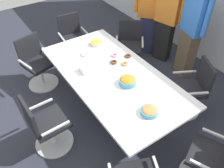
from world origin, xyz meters
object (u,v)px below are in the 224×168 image
(office_chair_4, at_px, (46,126))
(donut_platter, at_px, (120,60))
(office_chair_1, at_px, (129,48))
(person_standing_2, at_px, (193,27))
(office_chair_2, at_px, (73,41))
(snack_bowl_chips_orange, at_px, (128,81))
(person_standing_0, at_px, (149,13))
(conference_table, at_px, (112,80))
(office_chair_3, at_px, (38,65))
(person_standing_1, at_px, (167,18))
(snack_bowl_cookies, at_px, (149,111))
(office_chair_0, at_px, (191,90))
(office_chair_6, at_px, (213,161))
(plate_stack, at_px, (87,53))
(napkin_pile, at_px, (86,69))
(snack_bowl_chips_yellow, at_px, (97,42))

(office_chair_4, bearing_deg, donut_platter, 99.10)
(office_chair_1, relative_size, person_standing_2, 0.49)
(office_chair_2, relative_size, snack_bowl_chips_orange, 3.83)
(person_standing_0, xyz_separation_m, snack_bowl_chips_orange, (1.34, -1.54, -0.08))
(office_chair_4, relative_size, person_standing_2, 0.49)
(conference_table, bearing_deg, office_chair_3, -151.37)
(person_standing_1, xyz_separation_m, snack_bowl_chips_orange, (0.96, -1.64, -0.09))
(person_standing_1, bearing_deg, snack_bowl_cookies, 116.64)
(office_chair_0, relative_size, person_standing_2, 0.49)
(office_chair_1, relative_size, office_chair_4, 1.00)
(office_chair_6, bearing_deg, office_chair_3, 84.98)
(office_chair_1, height_order, office_chair_4, same)
(office_chair_1, height_order, plate_stack, office_chair_1)
(office_chair_2, height_order, napkin_pile, office_chair_2)
(office_chair_3, distance_m, person_standing_1, 2.53)
(person_standing_1, bearing_deg, snack_bowl_chips_yellow, 70.05)
(office_chair_3, relative_size, snack_bowl_cookies, 4.25)
(person_standing_1, bearing_deg, office_chair_6, 134.29)
(person_standing_1, height_order, donut_platter, person_standing_1)
(office_chair_2, bearing_deg, person_standing_1, 151.02)
(office_chair_3, bearing_deg, office_chair_4, 58.76)
(snack_bowl_chips_orange, bearing_deg, plate_stack, -173.43)
(snack_bowl_cookies, distance_m, plate_stack, 1.51)
(office_chair_6, bearing_deg, person_standing_0, 40.25)
(donut_platter, relative_size, napkin_pile, 2.30)
(snack_bowl_cookies, bearing_deg, conference_table, 176.31)
(person_standing_2, bearing_deg, person_standing_1, 13.86)
(snack_bowl_chips_yellow, height_order, donut_platter, snack_bowl_chips_yellow)
(person_standing_0, height_order, snack_bowl_cookies, person_standing_0)
(conference_table, xyz_separation_m, office_chair_3, (-1.29, -0.71, -0.22))
(office_chair_2, xyz_separation_m, plate_stack, (1.04, -0.25, 0.36))
(office_chair_0, height_order, person_standing_1, person_standing_1)
(snack_bowl_chips_yellow, bearing_deg, conference_table, -15.74)
(person_standing_0, distance_m, snack_bowl_chips_orange, 2.04)
(snack_bowl_cookies, xyz_separation_m, snack_bowl_chips_yellow, (-1.67, 0.28, 0.00))
(office_chair_3, distance_m, office_chair_4, 1.43)
(office_chair_1, bearing_deg, napkin_pile, 64.24)
(napkin_pile, bearing_deg, office_chair_0, 54.45)
(person_standing_0, relative_size, person_standing_1, 0.99)
(snack_bowl_chips_yellow, relative_size, plate_stack, 1.09)
(napkin_pile, bearing_deg, person_standing_1, 101.42)
(office_chair_2, height_order, person_standing_2, person_standing_2)
(office_chair_3, xyz_separation_m, office_chair_4, (1.37, -0.40, 0.00))
(snack_bowl_chips_yellow, height_order, plate_stack, snack_bowl_chips_yellow)
(person_standing_0, relative_size, snack_bowl_chips_orange, 7.19)
(donut_platter, xyz_separation_m, napkin_pile, (-0.06, -0.57, 0.02))
(person_standing_1, bearing_deg, office_chair_4, 90.22)
(person_standing_0, relative_size, plate_stack, 9.17)
(person_standing_2, relative_size, snack_bowl_cookies, 8.60)
(person_standing_2, relative_size, snack_bowl_chips_yellow, 9.11)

